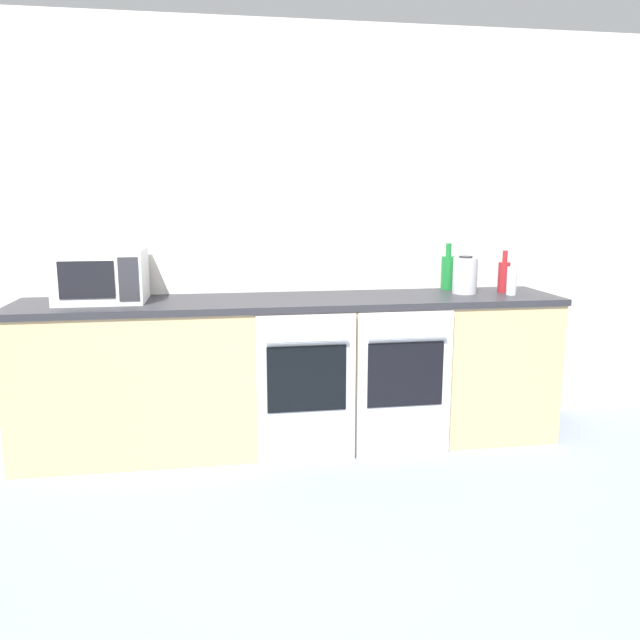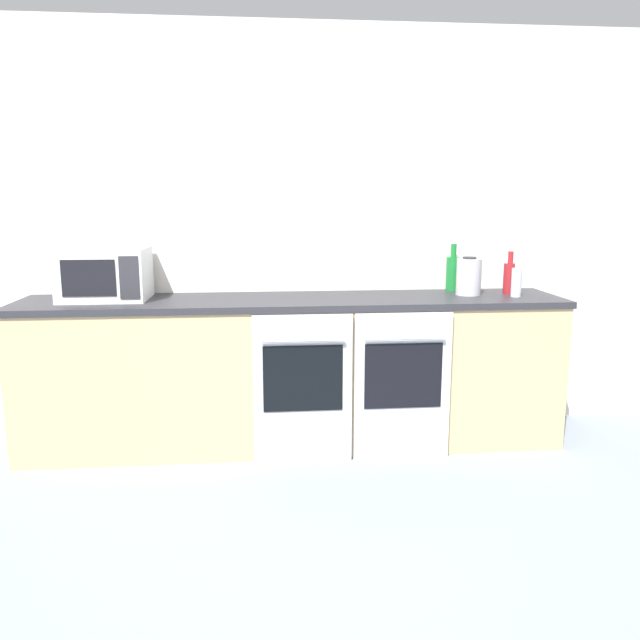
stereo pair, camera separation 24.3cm
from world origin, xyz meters
name	(u,v)px [view 1 (the left image)]	position (x,y,z in m)	size (l,w,h in m)	color
ground_plane	(351,620)	(0.00, 0.00, 0.00)	(16.00, 16.00, 0.00)	gray
wall_back	(287,234)	(0.00, 2.07, 1.30)	(10.00, 0.06, 2.60)	silver
counter_back	(294,372)	(0.00, 1.74, 0.46)	(3.30, 0.62, 0.93)	tan
oven_left	(306,389)	(0.03, 1.43, 0.45)	(0.57, 0.06, 0.88)	#B7BABF
oven_right	(404,384)	(0.62, 1.43, 0.45)	(0.57, 0.06, 0.88)	silver
microwave	(101,276)	(-1.13, 1.80, 1.08)	(0.50, 0.40, 0.31)	silver
bottle_red	(504,276)	(1.38, 1.79, 1.03)	(0.08, 0.08, 0.27)	maroon
bottle_green	(448,271)	(1.06, 1.97, 1.05)	(0.09, 0.09, 0.31)	#19722D
bottle_clear	(512,280)	(1.38, 1.67, 1.02)	(0.06, 0.06, 0.25)	silver
kettle	(465,275)	(1.11, 1.78, 1.04)	(0.15, 0.15, 0.24)	#B7BABF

